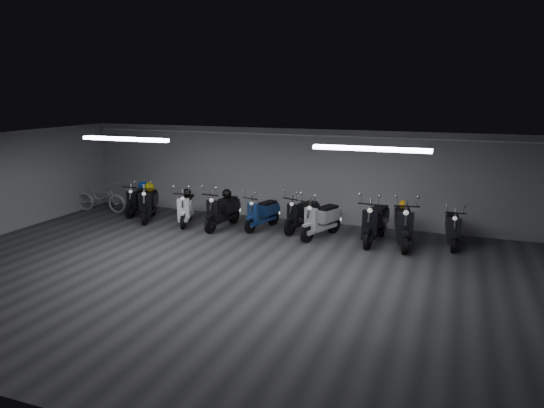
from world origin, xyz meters
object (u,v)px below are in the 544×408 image
at_px(helmet_0, 187,192).
at_px(scooter_1, 148,198).
at_px(bicycle, 101,194).
at_px(scooter_7, 376,216).
at_px(scooter_9, 453,223).
at_px(scooter_0, 139,196).
at_px(scooter_4, 262,208).
at_px(helmet_1, 143,186).
at_px(scooter_6, 321,214).
at_px(scooter_2, 186,203).
at_px(scooter_8, 404,218).
at_px(scooter_5, 302,209).
at_px(scooter_3, 222,205).
at_px(helmet_2, 149,187).
at_px(helmet_3, 227,194).
at_px(helmet_4, 403,204).

bearing_deg(helmet_0, scooter_1, -170.06).
bearing_deg(bicycle, helmet_0, -96.16).
height_order(scooter_7, scooter_9, scooter_7).
distance_m(scooter_0, scooter_1, 0.82).
height_order(scooter_4, helmet_1, scooter_4).
height_order(scooter_6, scooter_9, scooter_6).
distance_m(scooter_2, scooter_4, 2.34).
height_order(scooter_7, scooter_8, scooter_8).
height_order(scooter_7, helmet_1, scooter_7).
bearing_deg(helmet_1, helmet_0, -14.21).
bearing_deg(scooter_6, scooter_0, -162.75).
bearing_deg(scooter_5, scooter_3, -148.65).
relative_size(helmet_2, helmet_3, 1.05).
xyz_separation_m(scooter_9, helmet_3, (-6.22, -0.28, 0.36)).
bearing_deg(scooter_9, scooter_8, -163.49).
relative_size(scooter_1, scooter_5, 1.06).
distance_m(scooter_7, scooter_8, 0.72).
distance_m(scooter_0, bicycle, 1.42).
height_order(scooter_3, helmet_1, scooter_3).
bearing_deg(helmet_3, helmet_4, 1.24).
xyz_separation_m(scooter_9, helmet_1, (-9.47, 0.23, 0.29)).
distance_m(scooter_1, bicycle, 2.11).
height_order(scooter_2, helmet_2, scooter_2).
bearing_deg(scooter_4, scooter_8, 12.06).
bearing_deg(scooter_1, scooter_5, -16.64).
xyz_separation_m(scooter_7, helmet_2, (-7.00, 0.16, 0.26)).
distance_m(scooter_0, scooter_5, 5.46).
distance_m(scooter_4, helmet_0, 2.43).
relative_size(scooter_0, scooter_1, 0.92).
distance_m(scooter_1, helmet_0, 1.28).
relative_size(scooter_0, scooter_4, 1.01).
bearing_deg(helmet_2, helmet_0, -0.70).
bearing_deg(scooter_4, helmet_0, -163.22).
relative_size(scooter_8, helmet_1, 6.92).
bearing_deg(scooter_9, scooter_4, 178.06).
xyz_separation_m(scooter_1, helmet_0, (1.24, 0.22, 0.24)).
bearing_deg(bicycle, scooter_3, -98.97).
height_order(scooter_2, scooter_3, scooter_3).
height_order(helmet_2, helmet_4, helmet_4).
xyz_separation_m(scooter_5, helmet_0, (-3.55, -0.23, 0.28)).
height_order(scooter_6, helmet_2, scooter_6).
distance_m(bicycle, helmet_3, 4.68).
height_order(scooter_5, scooter_9, scooter_5).
relative_size(scooter_4, bicycle, 0.90).
height_order(scooter_7, helmet_0, scooter_7).
bearing_deg(scooter_7, scooter_3, -171.60).
relative_size(scooter_2, helmet_3, 6.26).
bearing_deg(helmet_0, helmet_4, 0.71).
bearing_deg(bicycle, helmet_1, -79.78).
distance_m(scooter_4, helmet_2, 3.76).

